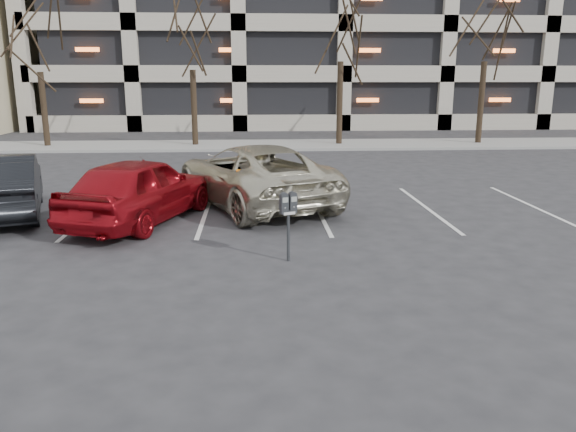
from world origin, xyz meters
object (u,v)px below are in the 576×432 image
at_px(parking_meter, 288,210).
at_px(tree_a, 35,23).
at_px(suv_silver, 254,175).
at_px(car_dark, 3,185).
at_px(tree_b, 191,21).
at_px(tree_c, 342,7).
at_px(car_red, 140,189).
at_px(tree_d, 489,8).

bearing_deg(parking_meter, tree_a, 98.60).
bearing_deg(suv_silver, parking_meter, 73.49).
height_order(suv_silver, car_dark, suv_silver).
height_order(tree_b, car_dark, tree_b).
height_order(tree_c, suv_silver, tree_c).
distance_m(tree_c, suv_silver, 14.80).
bearing_deg(car_dark, tree_b, -121.43).
xyz_separation_m(car_red, car_dark, (-3.38, 0.82, -0.03)).
distance_m(tree_a, car_red, 17.06).
relative_size(tree_c, car_dark, 1.98).
bearing_deg(suv_silver, car_dark, -15.81).
xyz_separation_m(tree_a, car_red, (7.20, -14.68, -4.88)).
bearing_deg(car_dark, tree_d, -159.60).
xyz_separation_m(tree_d, car_dark, (-17.19, -13.86, -5.71)).
distance_m(parking_meter, car_red, 4.43).
distance_m(tree_b, parking_meter, 18.70).
bearing_deg(suv_silver, car_red, 8.82).
xyz_separation_m(tree_b, tree_c, (7.00, 0.00, 0.63)).
xyz_separation_m(tree_b, tree_d, (14.00, 0.00, 0.65)).
distance_m(tree_a, tree_d, 21.02).
bearing_deg(tree_d, car_red, -133.23).
relative_size(tree_b, car_red, 1.78).
relative_size(tree_a, parking_meter, 6.25).
bearing_deg(tree_d, tree_a, 180.00).
xyz_separation_m(tree_c, suv_silver, (-4.21, -13.02, -5.65)).
bearing_deg(car_red, tree_b, -68.72).
bearing_deg(suv_silver, tree_c, -131.73).
xyz_separation_m(tree_c, car_red, (-6.80, -14.68, -5.67)).
relative_size(tree_a, suv_silver, 1.25).
height_order(tree_d, car_red, tree_d).
relative_size(tree_c, tree_d, 1.00).
relative_size(tree_b, suv_silver, 1.28).
bearing_deg(car_red, tree_a, -43.37).
distance_m(tree_a, parking_meter, 21.09).
xyz_separation_m(tree_d, parking_meter, (-10.60, -17.74, -5.50)).
bearing_deg(tree_c, car_red, -114.86).
relative_size(tree_a, car_red, 1.73).
bearing_deg(tree_d, parking_meter, -120.86).
distance_m(tree_d, parking_meter, 21.38).
bearing_deg(tree_c, parking_meter, -101.47).
height_order(tree_a, tree_c, tree_c).
xyz_separation_m(tree_d, suv_silver, (-11.21, -13.02, -5.66)).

